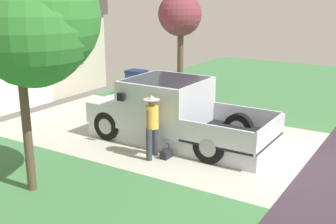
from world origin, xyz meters
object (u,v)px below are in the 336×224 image
at_px(pickup_truck, 169,113).
at_px(front_yard_tree, 179,15).
at_px(neighbor_tree, 36,23).
at_px(handbag, 166,153).
at_px(wheeled_trash_bin, 137,82).
at_px(person_with_hat, 152,123).

bearing_deg(pickup_truck, front_yard_tree, 28.39).
bearing_deg(front_yard_tree, pickup_truck, -151.86).
xyz_separation_m(front_yard_tree, neighbor_tree, (-9.47, -2.47, 0.35)).
relative_size(pickup_truck, front_yard_tree, 1.28).
bearing_deg(handbag, pickup_truck, 28.86).
relative_size(handbag, wheeled_trash_bin, 0.39).
xyz_separation_m(person_with_hat, handbag, (0.14, -0.32, -0.78)).
bearing_deg(person_with_hat, pickup_truck, 4.34).
height_order(person_with_hat, neighbor_tree, neighbor_tree).
height_order(pickup_truck, person_with_hat, pickup_truck).
distance_m(pickup_truck, handbag, 1.52).
distance_m(person_with_hat, neighbor_tree, 3.68).
relative_size(front_yard_tree, wheeled_trash_bin, 3.85).
xyz_separation_m(person_with_hat, wheeled_trash_bin, (4.97, 4.09, -0.34)).
bearing_deg(neighbor_tree, front_yard_tree, 14.63).
bearing_deg(front_yard_tree, handbag, -151.73).
xyz_separation_m(neighbor_tree, wheeled_trash_bin, (7.55, 3.24, -2.84)).
height_order(neighbor_tree, wheeled_trash_bin, neighbor_tree).
bearing_deg(handbag, neighbor_tree, 156.87).
relative_size(person_with_hat, neighbor_tree, 0.34).
height_order(pickup_truck, wheeled_trash_bin, pickup_truck).
xyz_separation_m(handbag, wheeled_trash_bin, (4.83, 4.40, 0.43)).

